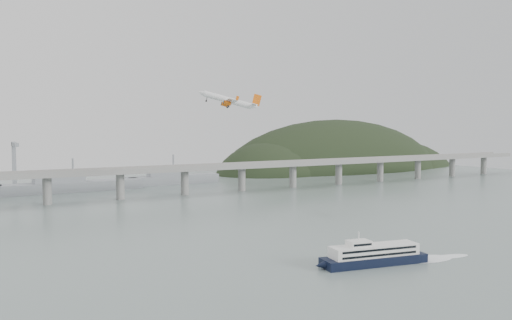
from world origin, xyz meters
TOP-DOWN VIEW (x-y plane):
  - ground at (0.00, 0.00)m, footprint 900.00×900.00m
  - bridge at (-1.15, 200.00)m, footprint 800.00×22.00m
  - headland at (285.18, 331.75)m, footprint 365.00×155.00m
  - ferry at (4.34, -29.53)m, footprint 70.43×20.91m
  - airliner at (9.60, 103.70)m, footprint 37.68×35.05m

SIDE VIEW (x-z plane):
  - headland at x=285.18m, z-range -97.34..58.66m
  - ground at x=0.00m, z-range 0.00..0.00m
  - ferry at x=4.34m, z-range -3.05..10.29m
  - bridge at x=-1.15m, z-range 5.70..29.60m
  - airliner at x=9.60m, z-range 62.06..74.96m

